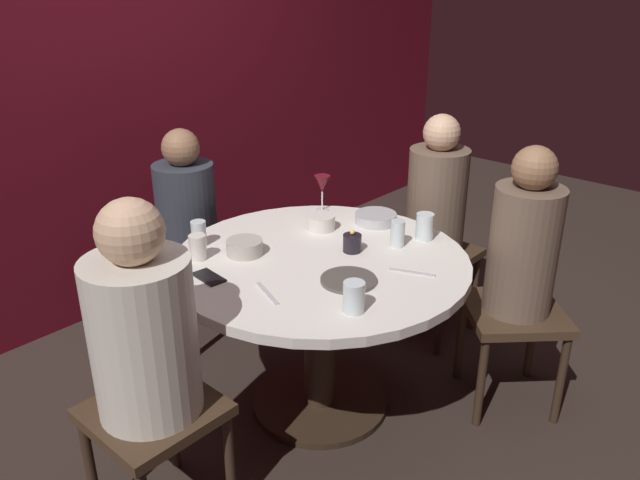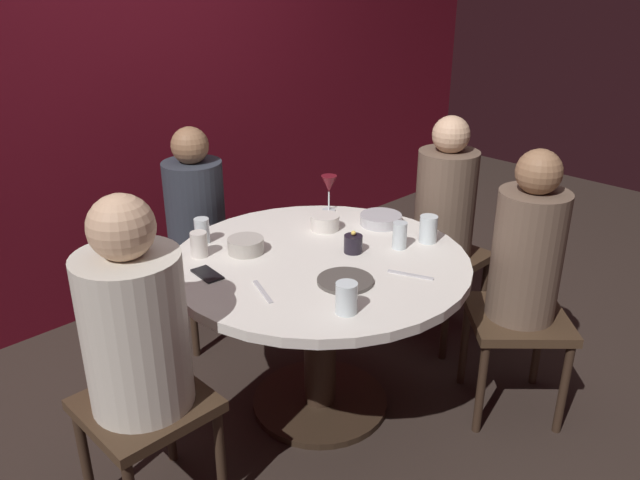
# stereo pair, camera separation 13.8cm
# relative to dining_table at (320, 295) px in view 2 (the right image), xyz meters

# --- Properties ---
(ground_plane) EXTENTS (8.00, 8.00, 0.00)m
(ground_plane) POSITION_rel_dining_table_xyz_m (0.00, 0.00, -0.56)
(ground_plane) COLOR #2D231E
(back_wall) EXTENTS (6.00, 0.10, 2.60)m
(back_wall) POSITION_rel_dining_table_xyz_m (0.00, 1.52, 0.74)
(back_wall) COLOR maroon
(back_wall) RESTS_ON ground
(dining_table) EXTENTS (1.21, 1.21, 0.73)m
(dining_table) POSITION_rel_dining_table_xyz_m (0.00, 0.00, 0.00)
(dining_table) COLOR silver
(dining_table) RESTS_ON ground
(seated_diner_left) EXTENTS (0.40, 0.40, 1.21)m
(seated_diner_left) POSITION_rel_dining_table_xyz_m (-0.83, 0.00, 0.18)
(seated_diner_left) COLOR #3F2D1E
(seated_diner_left) RESTS_ON ground
(seated_diner_back) EXTENTS (0.40, 0.40, 1.11)m
(seated_diner_back) POSITION_rel_dining_table_xyz_m (0.00, 0.89, 0.13)
(seated_diner_back) COLOR #3F2D1E
(seated_diner_back) RESTS_ON ground
(seated_diner_right) EXTENTS (0.40, 0.40, 1.17)m
(seated_diner_right) POSITION_rel_dining_table_xyz_m (0.86, 0.00, 0.16)
(seated_diner_right) COLOR #3F2D1E
(seated_diner_right) RESTS_ON ground
(seated_diner_front_right) EXTENTS (0.57, 0.57, 1.18)m
(seated_diner_front_right) POSITION_rel_dining_table_xyz_m (0.59, -0.59, 0.16)
(seated_diner_front_right) COLOR #3F2D1E
(seated_diner_front_right) RESTS_ON ground
(candle_holder) EXTENTS (0.08, 0.08, 0.10)m
(candle_holder) POSITION_rel_dining_table_xyz_m (0.14, -0.05, 0.21)
(candle_holder) COLOR black
(candle_holder) RESTS_ON dining_table
(wine_glass) EXTENTS (0.08, 0.08, 0.18)m
(wine_glass) POSITION_rel_dining_table_xyz_m (0.41, 0.35, 0.30)
(wine_glass) COLOR silver
(wine_glass) RESTS_ON dining_table
(dinner_plate) EXTENTS (0.21, 0.21, 0.01)m
(dinner_plate) POSITION_rel_dining_table_xyz_m (-0.08, -0.22, 0.18)
(dinner_plate) COLOR #4C4742
(dinner_plate) RESTS_ON dining_table
(cell_phone) EXTENTS (0.08, 0.15, 0.01)m
(cell_phone) POSITION_rel_dining_table_xyz_m (-0.41, 0.19, 0.17)
(cell_phone) COLOR black
(cell_phone) RESTS_ON dining_table
(bowl_serving_large) EXTENTS (0.19, 0.19, 0.05)m
(bowl_serving_large) POSITION_rel_dining_table_xyz_m (0.45, 0.07, 0.19)
(bowl_serving_large) COLOR #B7B7BC
(bowl_serving_large) RESTS_ON dining_table
(bowl_salad_center) EXTENTS (0.13, 0.13, 0.07)m
(bowl_salad_center) POSITION_rel_dining_table_xyz_m (0.23, 0.20, 0.20)
(bowl_salad_center) COLOR silver
(bowl_salad_center) RESTS_ON dining_table
(bowl_small_white) EXTENTS (0.15, 0.15, 0.06)m
(bowl_small_white) POSITION_rel_dining_table_xyz_m (-0.18, 0.26, 0.20)
(bowl_small_white) COLOR #B2ADA3
(bowl_small_white) RESTS_ON dining_table
(cup_near_candle) EXTENTS (0.08, 0.08, 0.12)m
(cup_near_candle) POSITION_rel_dining_table_xyz_m (0.45, -0.20, 0.23)
(cup_near_candle) COLOR silver
(cup_near_candle) RESTS_ON dining_table
(cup_by_left_diner) EXTENTS (0.07, 0.07, 0.10)m
(cup_by_left_diner) POSITION_rel_dining_table_xyz_m (-0.33, 0.36, 0.22)
(cup_by_left_diner) COLOR silver
(cup_by_left_diner) RESTS_ON dining_table
(cup_by_right_diner) EXTENTS (0.06, 0.06, 0.11)m
(cup_by_right_diner) POSITION_rel_dining_table_xyz_m (0.31, -0.16, 0.23)
(cup_by_right_diner) COLOR silver
(cup_by_right_diner) RESTS_ON dining_table
(cup_center_front) EXTENTS (0.08, 0.08, 0.11)m
(cup_center_front) POSITION_rel_dining_table_xyz_m (-0.24, -0.37, 0.22)
(cup_center_front) COLOR silver
(cup_center_front) RESTS_ON dining_table
(cup_far_edge) EXTENTS (0.06, 0.06, 0.11)m
(cup_far_edge) POSITION_rel_dining_table_xyz_m (-0.25, 0.46, 0.22)
(cup_far_edge) COLOR silver
(cup_far_edge) RESTS_ON dining_table
(fork_near_plate) EXTENTS (0.08, 0.17, 0.01)m
(fork_near_plate) POSITION_rel_dining_table_xyz_m (0.14, -0.35, 0.17)
(fork_near_plate) COLOR #B7B7BC
(fork_near_plate) RESTS_ON dining_table
(knife_near_plate) EXTENTS (0.08, 0.17, 0.01)m
(knife_near_plate) POSITION_rel_dining_table_xyz_m (-0.35, -0.06, 0.17)
(knife_near_plate) COLOR #B7B7BC
(knife_near_plate) RESTS_ON dining_table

